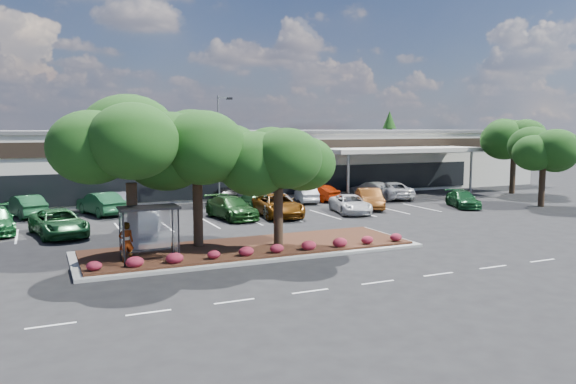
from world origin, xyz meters
name	(u,v)px	position (x,y,z in m)	size (l,w,h in m)	color
ground	(318,263)	(0.00, 0.00, 0.00)	(160.00, 160.00, 0.00)	black
retail_store	(168,161)	(0.06, 33.91, 3.15)	(80.40, 25.20, 6.25)	silver
landscape_island	(250,248)	(-2.00, 4.00, 0.12)	(18.00, 6.00, 0.26)	#989893
lane_markings	(243,228)	(-0.14, 10.42, 0.01)	(33.12, 20.06, 0.01)	silver
shrub_row	(265,249)	(-2.00, 1.90, 0.51)	(17.00, 0.80, 0.50)	maroon
bus_shelter	(148,218)	(-7.50, 2.95, 2.31)	(2.75, 1.55, 2.59)	black
island_tree_west	(131,175)	(-8.00, 4.50, 4.21)	(7.20, 7.20, 7.89)	#183510
island_tree_mid	(197,177)	(-4.50, 5.20, 3.92)	(6.60, 6.60, 7.32)	#183510
island_tree_east	(278,185)	(-0.50, 3.70, 3.51)	(5.80, 5.80, 6.50)	#183510
tree_east_near	(543,167)	(26.00, 10.00, 3.25)	(5.60, 5.60, 6.51)	#183510
tree_east_far	(514,155)	(31.00, 18.00, 3.81)	(6.40, 6.40, 7.62)	#183510
conifer_north_east	(389,142)	(34.00, 44.00, 4.50)	(3.96, 3.96, 9.00)	#183510
person_waiting	(126,242)	(-8.54, 3.00, 1.21)	(0.69, 0.46, 1.90)	#594C47
light_pole	(220,159)	(1.34, 19.98, 4.00)	(1.43, 0.68, 9.08)	#989893
car_1	(59,223)	(-11.15, 12.68, 0.79)	(2.63, 5.71, 1.59)	#1E5628
car_2	(146,221)	(-6.20, 11.19, 0.79)	(1.68, 4.82, 1.59)	#A0A5AB
car_3	(231,208)	(0.45, 14.54, 0.79)	(2.23, 5.48, 1.59)	#184217
car_4	(278,205)	(3.91, 14.12, 0.83)	(2.75, 5.96, 1.66)	#6A3808
car_5	(278,205)	(4.15, 14.62, 0.80)	(2.66, 5.77, 1.60)	#BCBCBC
car_6	(350,204)	(9.65, 13.35, 0.70)	(2.31, 5.02, 1.39)	silver
car_7	(370,199)	(12.29, 14.81, 0.81)	(1.71, 4.91, 1.62)	brown
car_8	(463,199)	(19.68, 12.27, 0.66)	(1.86, 4.57, 1.32)	#144720
car_9	(25,206)	(-13.12, 21.45, 0.82)	(1.73, 4.97, 1.64)	#1B4F2A
car_10	(101,204)	(-7.96, 20.31, 0.85)	(1.80, 5.17, 1.70)	#1A4F2C
car_11	(116,201)	(-6.61, 22.40, 0.73)	(1.55, 4.44, 1.46)	#5A5B62
car_12	(253,201)	(3.42, 18.04, 0.70)	(1.95, 4.79, 1.39)	#1B5122
car_13	(226,196)	(2.51, 22.19, 0.73)	(2.04, 5.02, 1.46)	black
car_14	(306,195)	(9.28, 20.29, 0.68)	(1.45, 4.15, 1.37)	silver
car_15	(317,193)	(10.62, 20.86, 0.71)	(1.51, 4.33, 1.43)	#791702
car_16	(371,190)	(16.33, 20.92, 0.76)	(2.12, 5.22, 1.52)	silver
car_17	(391,190)	(17.56, 19.43, 0.77)	(2.56, 5.56, 1.54)	white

